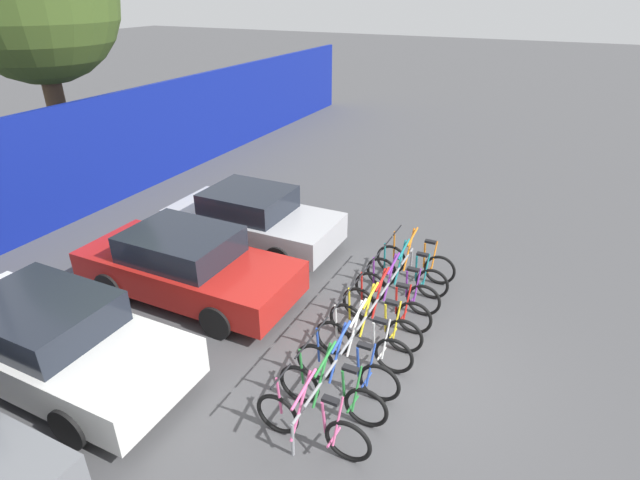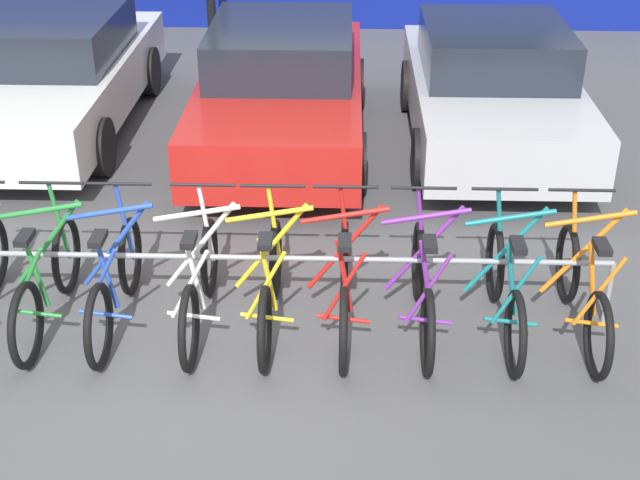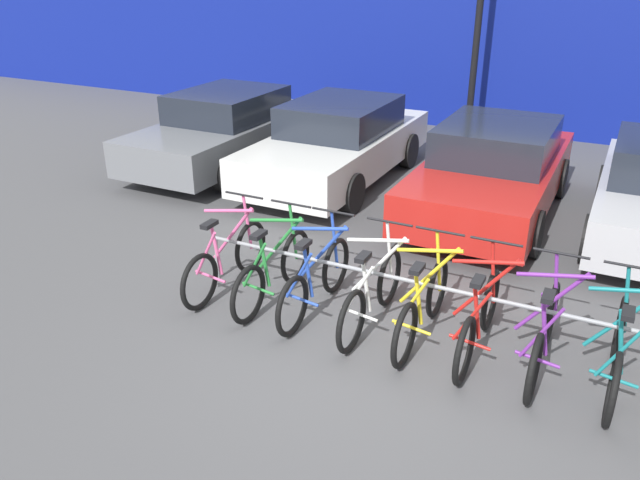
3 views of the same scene
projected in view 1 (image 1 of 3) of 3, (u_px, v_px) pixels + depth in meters
ground_plane at (394, 368)px, 8.13m from camera, size 120.00×120.00×0.00m
bike_rack at (367, 317)px, 8.54m from camera, size 5.38×0.04×0.57m
bicycle_pink at (311, 425)px, 6.60m from camera, size 0.68×1.71×1.05m
bicycle_green at (332, 393)px, 7.11m from camera, size 0.68×1.71×1.05m
bicycle_blue at (347, 370)px, 7.55m from camera, size 0.68×1.71×1.05m
bicycle_white at (363, 344)px, 8.08m from camera, size 0.68×1.71×1.05m
bicycle_yellow at (375, 325)px, 8.53m from camera, size 0.68×1.71×1.05m
bicycle_red at (386, 308)px, 8.99m from camera, size 0.68×1.71×1.05m
bicycle_purple at (397, 291)px, 9.49m from camera, size 0.68×1.71×1.05m
bicycle_teal at (407, 276)px, 10.00m from camera, size 0.68×1.71×1.05m
bicycle_orange at (415, 263)px, 10.48m from camera, size 0.68×1.71×1.05m
car_white at (51, 340)px, 7.68m from camera, size 1.91×4.53×1.40m
car_red at (187, 265)px, 9.75m from camera, size 1.91×4.39×1.40m
car_silver at (253, 219)px, 11.69m from camera, size 1.91×4.03×1.40m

